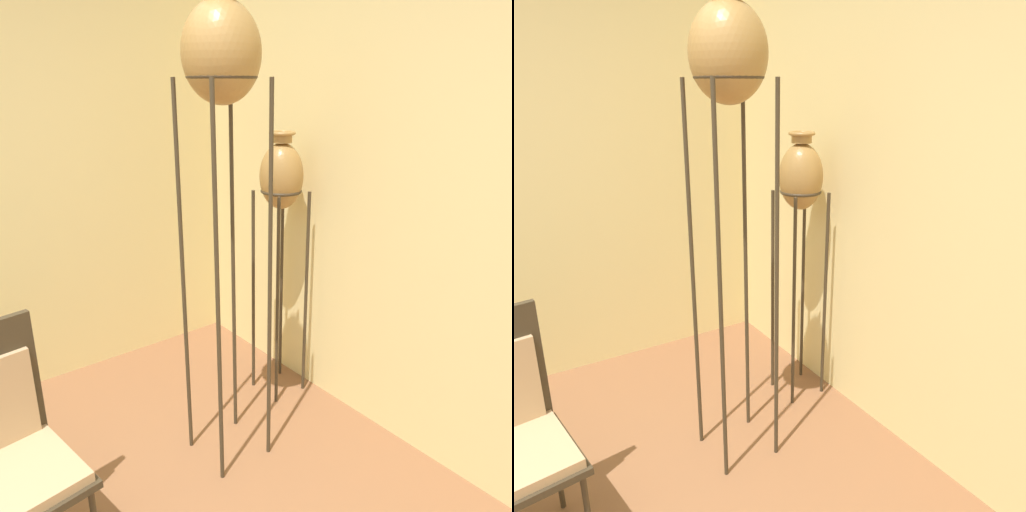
{
  "view_description": "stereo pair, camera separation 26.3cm",
  "coord_description": "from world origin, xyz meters",
  "views": [
    {
      "loc": [
        0.07,
        -0.99,
        1.84
      ],
      "look_at": [
        1.61,
        0.96,
        0.99
      ],
      "focal_mm": 35.0,
      "sensor_mm": 36.0,
      "label": 1
    },
    {
      "loc": [
        0.29,
        -1.15,
        1.84
      ],
      "look_at": [
        1.61,
        0.96,
        0.99
      ],
      "focal_mm": 35.0,
      "sensor_mm": 36.0,
      "label": 2
    }
  ],
  "objects": [
    {
      "name": "wall_right",
      "position": [
        2.14,
        0.0,
        1.35
      ],
      "size": [
        0.06,
        8.21,
        2.7
      ],
      "color": "beige",
      "rests_on": "ground_plane"
    },
    {
      "name": "vase_stand_medium",
      "position": [
        1.9,
        1.1,
        1.31
      ],
      "size": [
        0.25,
        0.25,
        1.61
      ],
      "color": "#382D1E",
      "rests_on": "ground_plane"
    },
    {
      "name": "vase_stand_tall",
      "position": [
        1.32,
        0.82,
        1.92
      ],
      "size": [
        0.33,
        0.33,
        2.26
      ],
      "color": "#382D1E",
      "rests_on": "ground_plane"
    }
  ]
}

